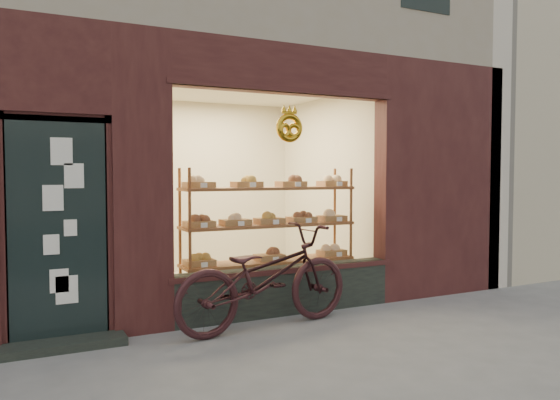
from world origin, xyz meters
TOP-DOWN VIEW (x-y plane):
  - ground at (0.00, 0.00)m, footprint 90.00×90.00m
  - neighbor_right at (9.60, 5.50)m, footprint 12.00×7.00m
  - display_shelf at (0.45, 2.55)m, footprint 2.20×0.45m
  - bicycle at (-0.02, 1.67)m, footprint 2.14×0.97m

SIDE VIEW (x-z plane):
  - ground at x=0.00m, z-range 0.00..0.00m
  - bicycle at x=-0.02m, z-range 0.00..1.09m
  - display_shelf at x=0.45m, z-range 0.02..1.72m
  - neighbor_right at x=9.60m, z-range 0.00..9.00m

